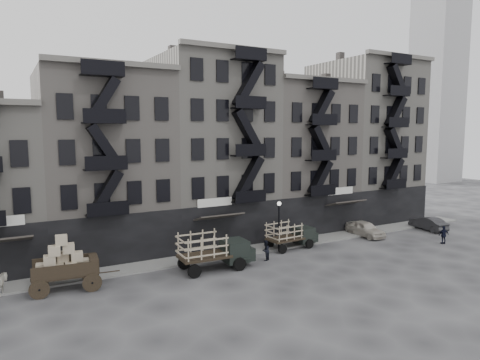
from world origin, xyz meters
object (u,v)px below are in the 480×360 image
stake_truck_east (291,233)px  pedestrian_mid (266,251)px  wagon (63,259)px  policeman (444,235)px  car_east (365,229)px  car_far (428,223)px  stake_truck_west (214,248)px

stake_truck_east → pedestrian_mid: 4.38m
wagon → stake_truck_east: wagon is taller
policeman → pedestrian_mid: bearing=9.4°
car_east → pedestrian_mid: size_ratio=2.69×
stake_truck_east → car_far: size_ratio=1.17×
stake_truck_east → car_east: size_ratio=1.12×
stake_truck_west → policeman: 21.84m
wagon → car_far: bearing=4.9°
stake_truck_east → policeman: (13.08, -5.60, -0.55)m
car_east → policeman: size_ratio=2.63×
policeman → stake_truck_west: bearing=12.0°
pedestrian_mid → stake_truck_west: bearing=-38.6°
car_east → pedestrian_mid: bearing=-169.0°
stake_truck_west → policeman: stake_truck_west is taller
wagon → car_east: (27.70, 0.87, -1.33)m
stake_truck_west → car_east: bearing=8.5°
wagon → stake_truck_east: size_ratio=0.92×
pedestrian_mid → policeman: size_ratio=0.98×
car_east → car_far: size_ratio=1.04×
stake_truck_west → policeman: (21.52, -3.67, -0.81)m
policeman → car_far: bearing=-107.7°
car_far → pedestrian_mid: (-20.53, -0.64, 0.12)m
stake_truck_west → stake_truck_east: (8.44, 1.93, -0.26)m
stake_truck_west → car_east: size_ratio=1.33×
stake_truck_east → wagon: bearing=179.2°
wagon → stake_truck_west: wagon is taller
wagon → car_east: bearing=7.4°
wagon → car_east: wagon is taller
wagon → car_far: size_ratio=1.07×
pedestrian_mid → policeman: policeman is taller
car_east → pedestrian_mid: (-12.82, -1.91, 0.07)m
stake_truck_west → stake_truck_east: size_ratio=1.18×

